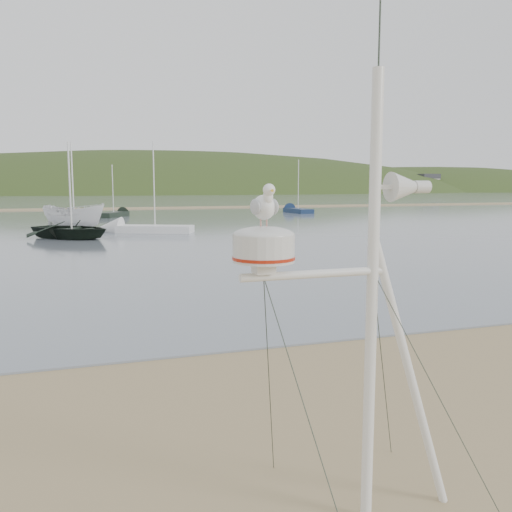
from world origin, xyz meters
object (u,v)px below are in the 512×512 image
object	(u,v)px
mast_rig	(366,398)
boat_white	(73,195)
sailboat_dark_mid	(120,214)
sailboat_white_near	(130,229)
boat_dark	(70,195)
sailboat_blue_far	(292,210)

from	to	relation	value
mast_rig	boat_white	distance (m)	37.25
boat_white	sailboat_dark_mid	size ratio (longest dim) A/B	0.88
sailboat_white_near	sailboat_dark_mid	size ratio (longest dim) A/B	1.19
boat_dark	sailboat_white_near	world-z (taller)	sailboat_white_near
boat_dark	sailboat_dark_mid	world-z (taller)	boat_dark
mast_rig	sailboat_white_near	size ratio (longest dim) A/B	0.77
sailboat_blue_far	mast_rig	bearing A→B (deg)	-111.38
sailboat_blue_far	sailboat_white_near	distance (m)	30.90
mast_rig	boat_white	xyz separation A→B (m)	(-2.77, 37.13, 1.29)
boat_dark	sailboat_white_near	xyz separation A→B (m)	(3.78, 3.18, -2.40)
boat_white	sailboat_dark_mid	xyz separation A→B (m)	(4.45, 16.60, -2.26)
sailboat_blue_far	sailboat_white_near	size ratio (longest dim) A/B	1.00
boat_white	sailboat_blue_far	xyz separation A→B (m)	(24.74, 18.99, -2.26)
boat_dark	sailboat_blue_far	size ratio (longest dim) A/B	0.78
mast_rig	sailboat_blue_far	size ratio (longest dim) A/B	0.77
sailboat_white_near	mast_rig	bearing A→B (deg)	-91.50
sailboat_white_near	sailboat_blue_far	bearing A→B (deg)	46.95
boat_white	mast_rig	bearing A→B (deg)	-141.78
boat_dark	sailboat_blue_far	xyz separation A→B (m)	(24.88, 25.77, -2.40)
mast_rig	sailboat_dark_mid	bearing A→B (deg)	88.21
mast_rig	boat_dark	bearing A→B (deg)	95.46
boat_white	sailboat_blue_far	bearing A→B (deg)	-18.54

